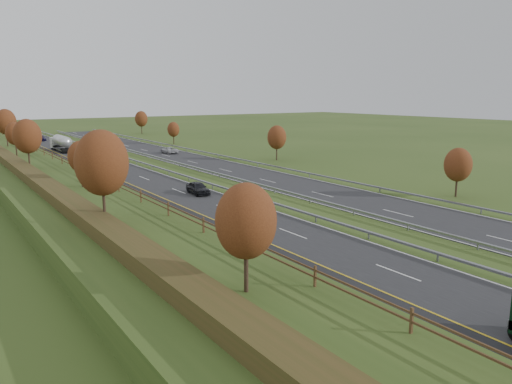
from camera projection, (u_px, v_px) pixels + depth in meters
ground at (197, 178)px, 74.61m from camera, size 400.00×400.00×0.00m
near_carriageway at (134, 178)px, 74.34m from camera, size 10.50×200.00×0.04m
far_carriageway at (229, 169)px, 83.32m from camera, size 10.50×200.00×0.04m
hard_shoulder at (109, 180)px, 72.30m from camera, size 3.00×200.00×0.04m
lane_markings at (174, 174)px, 77.72m from camera, size 26.75×200.00×0.01m
embankment_left at (40, 180)px, 67.08m from camera, size 12.00×200.00×2.00m
hedge_left at (23, 170)px, 65.69m from camera, size 2.20×180.00×1.10m
fence_left at (74, 165)px, 68.85m from camera, size 0.12×189.06×1.20m
median_barrier_near at (169, 171)px, 77.33m from camera, size 0.32×200.00×0.71m
median_barrier_far at (198, 168)px, 80.10m from camera, size 0.32×200.00×0.71m
outer_barrier_far at (258, 163)px, 86.36m from camera, size 0.32×200.00×0.71m
trees_left at (45, 142)px, 63.48m from camera, size 6.64×164.30×7.66m
trees_far at (214, 130)px, 113.58m from camera, size 8.45×118.60×7.12m
road_tanker at (61, 143)px, 108.86m from camera, size 2.40×11.22×3.46m
car_dark_near at (198, 188)px, 62.35m from camera, size 2.19×4.67×1.55m
car_silver_mid at (110, 163)px, 85.14m from camera, size 1.79×4.59×1.49m
car_small_far at (41, 138)px, 132.93m from camera, size 2.15×4.54×1.28m
car_oncoming at (169, 150)px, 105.10m from camera, size 2.34×4.88×1.34m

